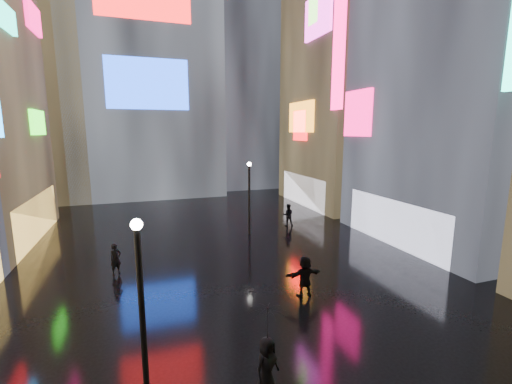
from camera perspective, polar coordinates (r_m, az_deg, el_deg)
name	(u,v)px	position (r m, az deg, el deg)	size (l,w,h in m)	color
ground	(215,249)	(22.02, -6.82, -9.38)	(140.00, 140.00, 0.00)	black
building_right_mid	(473,6)	(27.69, 32.47, 24.70)	(10.28, 13.70, 30.00)	black
building_right_far	(351,62)	(37.03, 15.55, 20.11)	(10.28, 12.00, 28.00)	black
tower_main	(142,10)	(46.39, -18.51, 26.79)	(16.00, 14.20, 42.00)	black
tower_flank_right	(238,58)	(49.14, -3.06, 21.46)	(12.00, 12.00, 34.00)	black
tower_flank_left	(35,75)	(43.82, -32.97, 15.99)	(10.00, 10.00, 26.00)	black
lamp_near	(141,303)	(9.73, -18.55, -17.20)	(0.30, 0.30, 5.20)	black
lamp_far	(249,194)	(24.23, -1.12, -0.30)	(0.30, 0.30, 5.20)	black
pedestrian_4	(267,365)	(10.78, 1.80, -26.91)	(0.81, 0.53, 1.67)	black
pedestrian_5	(305,277)	(15.86, 8.14, -13.77)	(1.73, 0.55, 1.86)	black
pedestrian_6	(116,259)	(19.40, -22.34, -10.30)	(0.59, 0.39, 1.62)	black
pedestrian_7	(288,215)	(26.86, 5.35, -3.83)	(0.85, 0.66, 1.74)	black
umbrella_2	(267,323)	(10.05, 1.85, -20.92)	(1.05, 1.07, 0.96)	black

